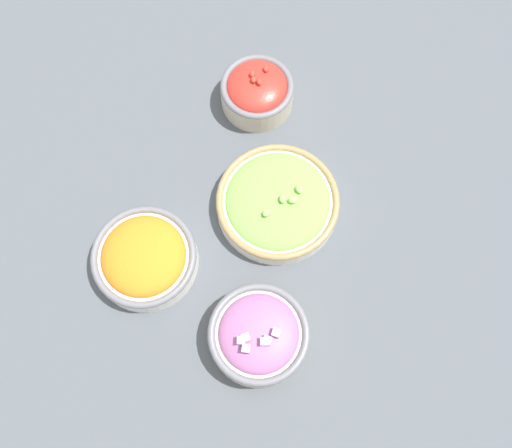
{
  "coord_description": "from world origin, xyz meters",
  "views": [
    {
      "loc": [
        0.26,
        0.14,
        0.91
      ],
      "look_at": [
        0.0,
        0.0,
        0.03
      ],
      "focal_mm": 40.0,
      "sensor_mm": 36.0,
      "label": 1
    }
  ],
  "objects_px": {
    "bowl_cherry_tomatoes": "(257,91)",
    "bowl_carrots": "(144,257)",
    "bowl_lettuce": "(278,202)",
    "bowl_red_onion": "(259,335)"
  },
  "relations": [
    {
      "from": "bowl_red_onion",
      "to": "bowl_lettuce",
      "type": "bearing_deg",
      "value": -160.71
    },
    {
      "from": "bowl_lettuce",
      "to": "bowl_cherry_tomatoes",
      "type": "distance_m",
      "value": 0.21
    },
    {
      "from": "bowl_lettuce",
      "to": "bowl_red_onion",
      "type": "distance_m",
      "value": 0.22
    },
    {
      "from": "bowl_lettuce",
      "to": "bowl_red_onion",
      "type": "xyz_separation_m",
      "value": [
        0.21,
        0.07,
        0.01
      ]
    },
    {
      "from": "bowl_lettuce",
      "to": "bowl_carrots",
      "type": "xyz_separation_m",
      "value": [
        0.19,
        -0.15,
        0.0
      ]
    },
    {
      "from": "bowl_cherry_tomatoes",
      "to": "bowl_carrots",
      "type": "xyz_separation_m",
      "value": [
        0.35,
        -0.02,
        -0.01
      ]
    },
    {
      "from": "bowl_red_onion",
      "to": "bowl_carrots",
      "type": "xyz_separation_m",
      "value": [
        -0.03,
        -0.22,
        -0.01
      ]
    },
    {
      "from": "bowl_lettuce",
      "to": "bowl_carrots",
      "type": "distance_m",
      "value": 0.24
    },
    {
      "from": "bowl_carrots",
      "to": "bowl_cherry_tomatoes",
      "type": "bearing_deg",
      "value": 176.55
    },
    {
      "from": "bowl_cherry_tomatoes",
      "to": "bowl_carrots",
      "type": "height_order",
      "value": "bowl_cherry_tomatoes"
    }
  ]
}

